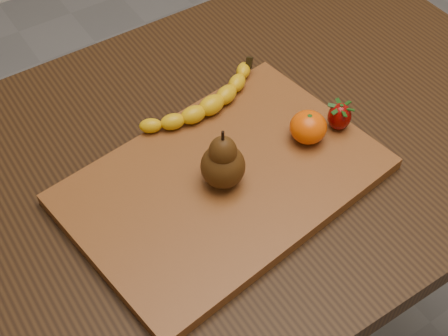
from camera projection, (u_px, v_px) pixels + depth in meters
table at (252, 174)px, 1.07m from camera, size 1.00×0.70×0.76m
cutting_board at (224, 181)px, 0.92m from camera, size 0.49×0.36×0.02m
banana at (211, 105)px, 0.99m from camera, size 0.20×0.08×0.03m
pear at (223, 158)px, 0.87m from camera, size 0.08×0.08×0.10m
mandarin at (308, 127)px, 0.94m from camera, size 0.07×0.07×0.05m
strawberry at (340, 116)px, 0.96m from camera, size 0.04×0.04×0.05m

